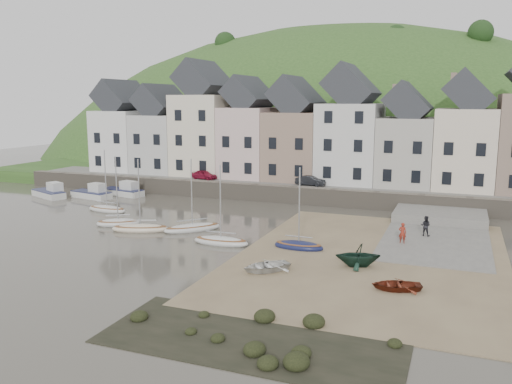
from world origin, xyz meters
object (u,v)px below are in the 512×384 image
at_px(sailboat_0, 107,209).
at_px(rowboat_red, 396,285).
at_px(car_right, 310,181).
at_px(car_left, 204,175).
at_px(person_red, 402,233).
at_px(rowboat_white, 266,266).
at_px(person_dark, 426,226).
at_px(rowboat_green, 358,255).

distance_m(sailboat_0, rowboat_red, 31.75).
height_order(sailboat_0, car_right, sailboat_0).
bearing_deg(car_left, car_right, -78.26).
distance_m(rowboat_red, person_red, 10.37).
height_order(car_left, car_right, car_left).
xyz_separation_m(rowboat_white, car_right, (-4.03, 25.09, 1.75)).
bearing_deg(person_dark, rowboat_red, 98.46).
distance_m(rowboat_red, car_left, 36.02).
bearing_deg(car_right, person_dark, -130.40).
bearing_deg(car_left, rowboat_green, -122.68).
bearing_deg(rowboat_red, car_left, -151.82).
height_order(rowboat_white, car_left, car_left).
height_order(rowboat_white, car_right, car_right).
relative_size(rowboat_red, car_left, 0.88).
height_order(rowboat_red, person_red, person_red).
height_order(rowboat_green, rowboat_red, rowboat_green).
distance_m(person_red, person_dark, 3.33).
bearing_deg(person_red, person_dark, -116.40).
bearing_deg(person_dark, car_right, -31.77).
bearing_deg(rowboat_white, sailboat_0, -165.44).
relative_size(sailboat_0, car_right, 1.92).
bearing_deg(rowboat_green, rowboat_white, -78.62).
relative_size(rowboat_white, car_right, 0.96).
height_order(sailboat_0, rowboat_white, sailboat_0).
distance_m(rowboat_green, person_red, 7.08).
bearing_deg(rowboat_red, person_red, 167.66).
bearing_deg(car_right, sailboat_0, 131.02).
xyz_separation_m(rowboat_red, person_dark, (0.73, 13.31, 0.58)).
xyz_separation_m(sailboat_0, car_right, (17.07, 13.37, 1.88)).
xyz_separation_m(rowboat_white, rowboat_green, (5.32, 3.11, 0.44)).
bearing_deg(rowboat_green, car_left, -153.34).
bearing_deg(sailboat_0, rowboat_green, -18.04).
distance_m(sailboat_0, car_right, 21.77).
distance_m(car_left, car_right, 13.08).
xyz_separation_m(rowboat_white, person_dark, (8.94, 12.84, 0.55)).
bearing_deg(car_right, rowboat_green, -154.00).
xyz_separation_m(rowboat_green, person_red, (2.13, 6.75, 0.09)).
distance_m(rowboat_green, rowboat_red, 4.62).
bearing_deg(car_right, rowboat_red, -151.45).
relative_size(person_dark, car_right, 0.49).
relative_size(person_red, car_left, 0.50).
distance_m(sailboat_0, rowboat_white, 24.14).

